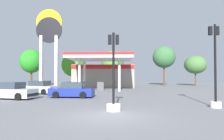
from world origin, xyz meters
TOP-DOWN VIEW (x-y plane):
  - ground_plane at (0.00, 0.00)m, footprint 90.00×90.00m
  - gas_station at (-1.83, 23.55)m, footprint 9.92×13.86m
  - station_pole_sign at (-9.56, 19.19)m, footprint 3.79×0.56m
  - car_0 at (-3.74, 8.49)m, footprint 4.12×2.05m
  - car_1 at (-8.74, 7.15)m, footprint 4.35×2.46m
  - car_2 at (-8.26, 12.07)m, footprint 4.32×2.69m
  - traffic_signal_0 at (0.23, 1.50)m, footprint 0.84×0.84m
  - traffic_signal_1 at (6.74, 2.80)m, footprint 0.67×0.69m
  - tree_0 at (-15.84, 27.91)m, footprint 4.20×4.20m
  - tree_1 at (-8.09, 28.83)m, footprint 4.36×4.36m
  - tree_2 at (-0.40, 28.21)m, footprint 4.14×4.14m
  - tree_3 at (9.38, 28.68)m, footprint 4.28×4.28m
  - tree_4 at (15.14, 28.31)m, footprint 4.07×4.07m

SIDE VIEW (x-z plane):
  - ground_plane at x=0.00m, z-range 0.00..0.00m
  - car_0 at x=-3.74m, z-range -0.07..1.37m
  - car_2 at x=-8.26m, z-range -0.07..1.37m
  - car_1 at x=-8.74m, z-range -0.07..1.40m
  - traffic_signal_0 at x=0.23m, z-range -1.02..3.56m
  - traffic_signal_1 at x=6.74m, z-range -0.77..4.58m
  - gas_station at x=-1.83m, z-range -0.16..4.68m
  - tree_4 at x=15.14m, z-range 1.14..6.84m
  - tree_1 at x=-8.09m, z-range 0.88..7.21m
  - tree_2 at x=-0.40m, z-range 1.23..7.86m
  - tree_0 at x=-15.84m, z-range 1.20..8.09m
  - tree_3 at x=9.38m, z-range 1.68..9.24m
  - station_pole_sign at x=-9.56m, z-range 1.53..13.25m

